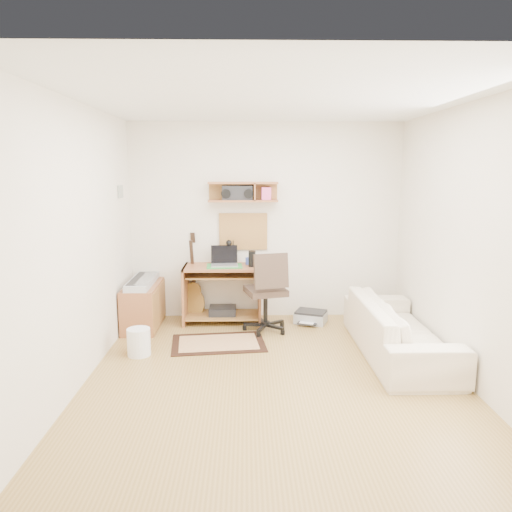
{
  "coord_description": "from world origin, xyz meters",
  "views": [
    {
      "loc": [
        -0.27,
        -4.5,
        1.98
      ],
      "look_at": [
        -0.15,
        1.05,
        1.0
      ],
      "focal_mm": 34.26,
      "sensor_mm": 36.0,
      "label": 1
    }
  ],
  "objects_px": {
    "sofa": "(399,320)",
    "printer": "(311,316)",
    "task_chair": "(266,291)",
    "cabinet": "(143,305)",
    "desk": "(222,294)"
  },
  "relations": [
    {
      "from": "task_chair",
      "to": "cabinet",
      "type": "bearing_deg",
      "value": 157.34
    },
    {
      "from": "desk",
      "to": "printer",
      "type": "bearing_deg",
      "value": -3.12
    },
    {
      "from": "desk",
      "to": "sofa",
      "type": "distance_m",
      "value": 2.3
    },
    {
      "from": "task_chair",
      "to": "cabinet",
      "type": "distance_m",
      "value": 1.59
    },
    {
      "from": "desk",
      "to": "printer",
      "type": "relative_size",
      "value": 2.55
    },
    {
      "from": "desk",
      "to": "cabinet",
      "type": "distance_m",
      "value": 1.02
    },
    {
      "from": "sofa",
      "to": "printer",
      "type": "bearing_deg",
      "value": 34.94
    },
    {
      "from": "desk",
      "to": "cabinet",
      "type": "height_order",
      "value": "desk"
    },
    {
      "from": "task_chair",
      "to": "cabinet",
      "type": "relative_size",
      "value": 1.14
    },
    {
      "from": "task_chair",
      "to": "sofa",
      "type": "xyz_separation_m",
      "value": [
        1.41,
        -0.82,
        -0.12
      ]
    },
    {
      "from": "desk",
      "to": "task_chair",
      "type": "xyz_separation_m",
      "value": [
        0.55,
        -0.38,
        0.14
      ]
    },
    {
      "from": "desk",
      "to": "sofa",
      "type": "bearing_deg",
      "value": -31.58
    },
    {
      "from": "printer",
      "to": "task_chair",
      "type": "bearing_deg",
      "value": -130.95
    },
    {
      "from": "desk",
      "to": "sofa",
      "type": "xyz_separation_m",
      "value": [
        1.96,
        -1.2,
        0.02
      ]
    },
    {
      "from": "cabinet",
      "to": "task_chair",
      "type": "bearing_deg",
      "value": -7.6
    }
  ]
}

